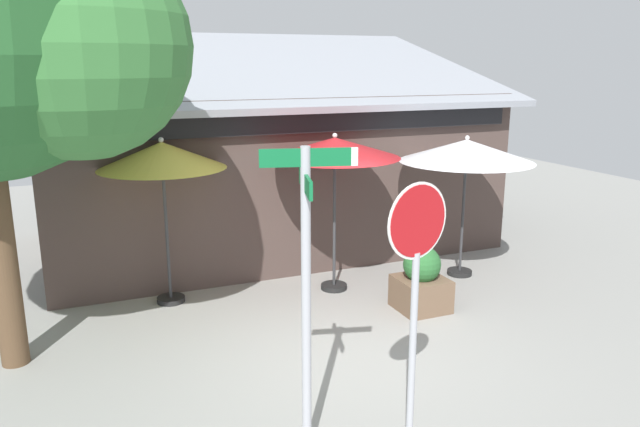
# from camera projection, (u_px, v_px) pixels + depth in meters

# --- Properties ---
(ground_plane) EXTENTS (28.00, 28.00, 0.10)m
(ground_plane) POSITION_uv_depth(u_px,v_px,m) (340.00, 356.00, 8.03)
(ground_plane) COLOR gray
(cafe_building) EXTENTS (9.12, 5.51, 4.40)m
(cafe_building) POSITION_uv_depth(u_px,v_px,m) (264.00, 163.00, 12.78)
(cafe_building) COLOR #473833
(cafe_building) RESTS_ON ground
(street_sign_post) EXTENTS (0.84, 0.78, 3.02)m
(street_sign_post) POSITION_uv_depth(u_px,v_px,m) (307.00, 276.00, 5.53)
(street_sign_post) COLOR #A8AAB2
(street_sign_post) RESTS_ON ground
(stop_sign) EXTENTS (0.71, 0.17, 2.69)m
(stop_sign) POSITION_uv_depth(u_px,v_px,m) (416.00, 271.00, 5.61)
(stop_sign) COLOR #A8AAB2
(stop_sign) RESTS_ON ground
(patio_umbrella_mustard_left) EXTENTS (1.94, 1.94, 2.63)m
(patio_umbrella_mustard_left) POSITION_uv_depth(u_px,v_px,m) (162.00, 157.00, 9.17)
(patio_umbrella_mustard_left) COLOR black
(patio_umbrella_mustard_left) RESTS_ON ground
(patio_umbrella_crimson_center) EXTENTS (2.12, 2.12, 2.63)m
(patio_umbrella_crimson_center) POSITION_uv_depth(u_px,v_px,m) (335.00, 149.00, 9.72)
(patio_umbrella_crimson_center) COLOR black
(patio_umbrella_crimson_center) RESTS_ON ground
(patio_umbrella_ivory_right) EXTENTS (2.32, 2.32, 2.51)m
(patio_umbrella_ivory_right) POSITION_uv_depth(u_px,v_px,m) (466.00, 152.00, 10.45)
(patio_umbrella_ivory_right) COLOR black
(patio_umbrella_ivory_right) RESTS_ON ground
(sidewalk_planter) EXTENTS (0.74, 0.74, 1.02)m
(sidewalk_planter) POSITION_uv_depth(u_px,v_px,m) (421.00, 282.00, 9.34)
(sidewalk_planter) COLOR brown
(sidewalk_planter) RESTS_ON ground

